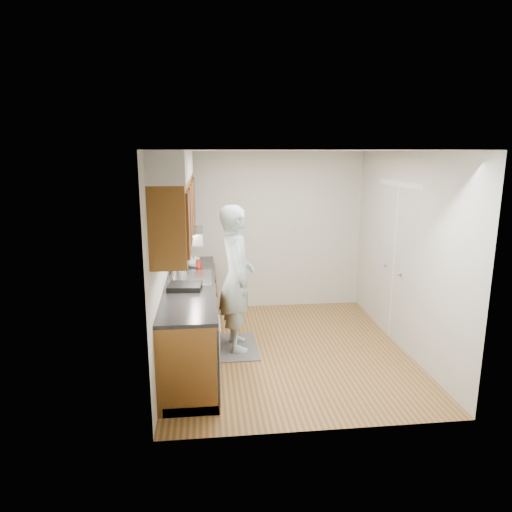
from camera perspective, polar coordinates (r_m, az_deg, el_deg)
The scene contains 15 objects.
floor at distance 6.00m, azimuth 3.86°, elevation -11.62°, with size 3.50×3.50×0.00m, color olive.
ceiling at distance 5.46m, azimuth 4.27°, elevation 13.01°, with size 3.50×3.50×0.00m, color white.
wall_left at distance 5.53m, azimuth -11.42°, elevation -0.27°, with size 0.02×3.50×2.50m, color beige.
wall_right at distance 6.05m, azimuth 18.18°, elevation 0.45°, with size 0.02×3.50×2.50m, color beige.
wall_back at distance 7.29m, azimuth 1.59°, elevation 3.13°, with size 3.00×0.02×2.50m, color beige.
counter at distance 5.73m, azimuth -8.06°, elevation -7.64°, with size 0.64×2.80×1.30m.
upper_cabinets at distance 5.45m, azimuth -9.93°, elevation 7.05°, with size 0.47×2.80×1.21m.
closet_door at distance 6.36m, azimuth 16.84°, elevation -0.96°, with size 0.02×1.22×2.05m, color silver.
floor_mat at distance 6.05m, azimuth -2.38°, elevation -11.29°, with size 0.51×0.87×0.02m, color slate.
person at distance 5.70m, azimuth -2.48°, elevation -1.58°, with size 0.74×0.49×2.09m, color #9FBBC1.
soap_bottle_a at distance 6.23m, azimuth -9.25°, elevation -0.23°, with size 0.12×0.12×0.30m, color silver.
soap_bottle_b at distance 6.35m, azimuth -7.56°, elevation -0.47°, with size 0.08×0.08×0.18m, color silver.
soap_bottle_c at distance 6.33m, azimuth -8.04°, elevation -0.66°, with size 0.12×0.12×0.15m, color silver.
soda_can at distance 6.16m, azimuth -7.15°, elevation -1.10°, with size 0.07×0.07×0.13m, color #A3251C.
dish_rack at distance 5.33m, azimuth -8.89°, elevation -3.79°, with size 0.38×0.32×0.06m, color black.
Camera 1 is at (-1.00, -5.37, 2.48)m, focal length 32.00 mm.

